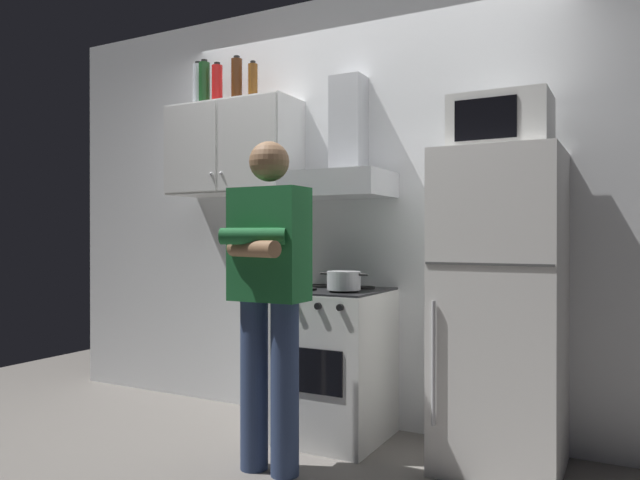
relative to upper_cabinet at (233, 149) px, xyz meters
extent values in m
plane|color=slate|center=(0.85, -0.37, -1.75)|extent=(7.00, 7.00, 0.00)
cube|color=white|center=(0.85, 0.23, -0.40)|extent=(4.80, 0.10, 2.70)
cube|color=silver|center=(0.00, 0.01, 0.00)|extent=(0.90, 0.34, 0.60)
cube|color=silver|center=(-0.22, -0.17, 0.00)|extent=(0.43, 0.01, 0.58)
cube|color=silver|center=(0.22, -0.17, 0.00)|extent=(0.43, 0.01, 0.58)
sphere|color=#B2B2B7|center=(-0.04, -0.18, -0.18)|extent=(0.02, 0.02, 0.02)
sphere|color=#B2B2B7|center=(0.04, -0.18, -0.18)|extent=(0.02, 0.02, 0.02)
cube|color=white|center=(0.80, -0.12, -1.32)|extent=(0.60, 0.60, 0.85)
cube|color=black|center=(0.80, -0.12, -0.89)|extent=(0.59, 0.59, 0.01)
cube|color=black|center=(0.80, -0.43, -1.30)|extent=(0.42, 0.01, 0.24)
cylinder|color=black|center=(0.67, -0.24, -0.88)|extent=(0.16, 0.16, 0.01)
cylinder|color=black|center=(0.93, -0.24, -0.88)|extent=(0.16, 0.16, 0.01)
cylinder|color=black|center=(0.67, 0.00, -0.88)|extent=(0.16, 0.16, 0.01)
cylinder|color=black|center=(0.93, 0.00, -0.88)|extent=(0.16, 0.16, 0.01)
cylinder|color=black|center=(0.60, -0.44, -0.95)|extent=(0.04, 0.02, 0.04)
cylinder|color=black|center=(0.73, -0.44, -0.95)|extent=(0.04, 0.02, 0.04)
cylinder|color=black|center=(0.87, -0.44, -0.95)|extent=(0.04, 0.02, 0.04)
cylinder|color=black|center=(1.00, -0.44, -0.95)|extent=(0.04, 0.02, 0.04)
cube|color=#B7BABF|center=(0.80, -0.04, -0.27)|extent=(0.60, 0.44, 0.15)
cube|color=#B7BABF|center=(0.80, 0.10, 0.10)|extent=(0.20, 0.16, 0.60)
cube|color=white|center=(1.75, -0.12, -0.95)|extent=(0.60, 0.60, 1.60)
cube|color=#4C4C4C|center=(1.75, -0.43, -0.71)|extent=(0.59, 0.01, 0.01)
cylinder|color=silver|center=(1.50, -0.44, -1.19)|extent=(0.02, 0.02, 0.60)
cube|color=silver|center=(1.75, -0.10, -0.01)|extent=(0.48, 0.36, 0.28)
cube|color=black|center=(1.71, -0.29, -0.01)|extent=(0.30, 0.01, 0.20)
cylinder|color=navy|center=(0.66, -0.72, -1.32)|extent=(0.14, 0.14, 0.85)
cylinder|color=navy|center=(0.84, -0.72, -1.32)|extent=(0.14, 0.14, 0.85)
cube|color=#1E6633|center=(0.75, -0.72, -0.62)|extent=(0.38, 0.20, 0.56)
cylinder|color=#1E6633|center=(0.75, -0.86, -0.58)|extent=(0.33, 0.17, 0.08)
cylinder|color=#8C6647|center=(0.75, -0.86, -0.64)|extent=(0.33, 0.17, 0.08)
sphere|color=#8C6647|center=(0.75, -0.72, -0.21)|extent=(0.20, 0.20, 0.20)
cylinder|color=#B7BABF|center=(0.93, -0.24, -0.82)|extent=(0.19, 0.19, 0.10)
cylinder|color=black|center=(0.81, -0.24, -0.79)|extent=(0.05, 0.01, 0.01)
cylinder|color=black|center=(1.05, -0.24, -0.79)|extent=(0.05, 0.01, 0.01)
cylinder|color=silver|center=(-0.32, 0.04, 0.46)|extent=(0.07, 0.07, 0.31)
cylinder|color=black|center=(-0.32, 0.04, 0.62)|extent=(0.04, 0.04, 0.02)
cylinder|color=#47230F|center=(0.04, -0.01, 0.44)|extent=(0.07, 0.07, 0.29)
cylinder|color=black|center=(0.04, -0.01, 0.60)|extent=(0.04, 0.04, 0.02)
cylinder|color=red|center=(-0.13, 0.00, 0.43)|extent=(0.07, 0.07, 0.27)
cylinder|color=black|center=(-0.13, 0.00, 0.58)|extent=(0.04, 0.04, 0.02)
cylinder|color=brown|center=(0.16, 0.01, 0.42)|extent=(0.06, 0.06, 0.24)
cylinder|color=black|center=(0.16, 0.01, 0.55)|extent=(0.03, 0.03, 0.02)
cylinder|color=#19471E|center=(-0.24, 0.00, 0.45)|extent=(0.08, 0.08, 0.30)
cylinder|color=black|center=(-0.24, 0.00, 0.61)|extent=(0.04, 0.04, 0.02)
camera|label=1|loc=(2.35, -3.21, -0.58)|focal=33.39mm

